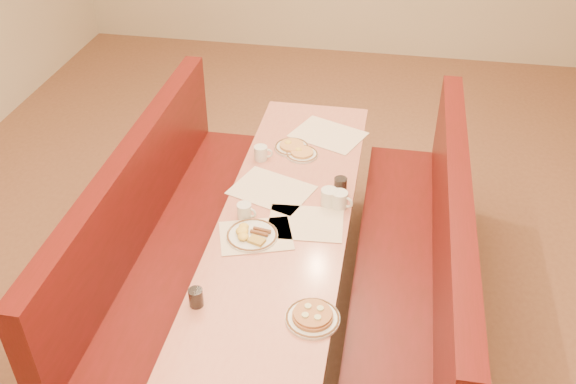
% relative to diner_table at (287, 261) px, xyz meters
% --- Properties ---
extents(ground, '(8.00, 8.00, 0.00)m').
position_rel_diner_table_xyz_m(ground, '(0.00, 0.00, -0.37)').
color(ground, '#9E6647').
rests_on(ground, ground).
extents(diner_table, '(0.70, 2.50, 0.75)m').
position_rel_diner_table_xyz_m(diner_table, '(0.00, 0.00, 0.00)').
color(diner_table, black).
rests_on(diner_table, ground).
extents(booth_left, '(0.55, 2.50, 1.05)m').
position_rel_diner_table_xyz_m(booth_left, '(-0.73, 0.00, -0.01)').
color(booth_left, '#4C3326').
rests_on(booth_left, ground).
extents(booth_right, '(0.55, 2.50, 1.05)m').
position_rel_diner_table_xyz_m(booth_right, '(0.73, 0.00, -0.01)').
color(booth_right, '#4C3326').
rests_on(booth_right, ground).
extents(placemat_near_left, '(0.44, 0.38, 0.00)m').
position_rel_diner_table_xyz_m(placemat_near_left, '(-0.12, -0.25, 0.38)').
color(placemat_near_left, '#FCEAC5').
rests_on(placemat_near_left, diner_table).
extents(placemat_near_right, '(0.42, 0.33, 0.00)m').
position_rel_diner_table_xyz_m(placemat_near_right, '(0.12, -0.10, 0.38)').
color(placemat_near_right, '#FCEAC5').
rests_on(placemat_near_right, diner_table).
extents(placemat_far_left, '(0.52, 0.46, 0.00)m').
position_rel_diner_table_xyz_m(placemat_far_left, '(-0.12, 0.17, 0.38)').
color(placemat_far_left, '#FCEAC5').
rests_on(placemat_far_left, diner_table).
extents(placemat_far_right, '(0.53, 0.47, 0.00)m').
position_rel_diner_table_xyz_m(placemat_far_right, '(0.12, 0.85, 0.38)').
color(placemat_far_right, '#FCEAC5').
rests_on(placemat_far_right, diner_table).
extents(pancake_plate, '(0.25, 0.25, 0.06)m').
position_rel_diner_table_xyz_m(pancake_plate, '(0.26, -0.78, 0.39)').
color(pancake_plate, silver).
rests_on(pancake_plate, diner_table).
extents(eggs_plate, '(0.27, 0.27, 0.05)m').
position_rel_diner_table_xyz_m(eggs_plate, '(-0.14, -0.26, 0.39)').
color(eggs_plate, silver).
rests_on(eggs_plate, diner_table).
extents(extra_plate_mid, '(0.20, 0.20, 0.04)m').
position_rel_diner_table_xyz_m(extra_plate_mid, '(-0.01, 0.57, 0.39)').
color(extra_plate_mid, silver).
rests_on(extra_plate_mid, diner_table).
extents(extra_plate_far, '(0.22, 0.22, 0.04)m').
position_rel_diner_table_xyz_m(extra_plate_far, '(-0.09, 0.64, 0.39)').
color(extra_plate_far, silver).
rests_on(extra_plate_far, diner_table).
extents(coffee_mug_a, '(0.13, 0.09, 0.10)m').
position_rel_diner_table_xyz_m(coffee_mug_a, '(0.28, 0.08, 0.43)').
color(coffee_mug_a, silver).
rests_on(coffee_mug_a, diner_table).
extents(coffee_mug_b, '(0.11, 0.08, 0.09)m').
position_rel_diner_table_xyz_m(coffee_mug_b, '(-0.21, -0.10, 0.42)').
color(coffee_mug_b, silver).
rests_on(coffee_mug_b, diner_table).
extents(coffee_mug_c, '(0.13, 0.09, 0.10)m').
position_rel_diner_table_xyz_m(coffee_mug_c, '(0.22, 0.09, 0.43)').
color(coffee_mug_c, silver).
rests_on(coffee_mug_c, diner_table).
extents(coffee_mug_d, '(0.12, 0.08, 0.09)m').
position_rel_diner_table_xyz_m(coffee_mug_d, '(-0.25, 0.49, 0.42)').
color(coffee_mug_d, silver).
rests_on(coffee_mug_d, diner_table).
extents(soda_tumbler_near, '(0.07, 0.07, 0.09)m').
position_rel_diner_table_xyz_m(soda_tumbler_near, '(-0.28, -0.78, 0.42)').
color(soda_tumbler_near, black).
rests_on(soda_tumbler_near, diner_table).
extents(soda_tumbler_mid, '(0.07, 0.07, 0.10)m').
position_rel_diner_table_xyz_m(soda_tumbler_mid, '(0.27, 0.21, 0.43)').
color(soda_tumbler_mid, black).
rests_on(soda_tumbler_mid, diner_table).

